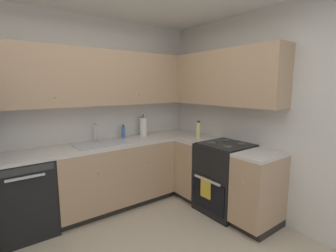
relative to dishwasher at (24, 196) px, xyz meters
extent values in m
cube|color=silver|center=(0.70, 0.33, 0.86)|extent=(3.75, 0.05, 2.60)
cube|color=silver|center=(2.55, -1.47, 0.86)|extent=(0.05, 3.63, 2.60)
cube|color=black|center=(0.00, 0.00, 0.00)|extent=(0.60, 0.60, 0.88)
cube|color=#333333|center=(0.00, -0.30, 0.39)|extent=(0.55, 0.01, 0.07)
cube|color=silver|center=(0.00, -0.32, 0.32)|extent=(0.36, 0.02, 0.02)
cube|color=tan|center=(1.12, 0.00, 0.04)|extent=(1.62, 0.60, 0.79)
cube|color=black|center=(1.12, 0.03, -0.40)|extent=(1.62, 0.54, 0.09)
sphere|color=tan|center=(0.76, -0.31, 0.19)|extent=(0.02, 0.02, 0.02)
sphere|color=tan|center=(1.47, -0.31, 0.19)|extent=(0.02, 0.02, 0.02)
cube|color=beige|center=(1.11, 0.00, 0.46)|extent=(2.83, 0.60, 0.03)
cube|color=tan|center=(2.23, -0.49, 0.04)|extent=(0.60, 0.39, 0.79)
cube|color=black|center=(2.26, -0.49, -0.40)|extent=(0.54, 0.39, 0.09)
cube|color=tan|center=(2.23, -1.53, 0.04)|extent=(0.60, 0.40, 0.79)
cube|color=black|center=(2.26, -1.53, -0.40)|extent=(0.54, 0.40, 0.09)
sphere|color=tan|center=(1.91, -1.53, 0.19)|extent=(0.02, 0.02, 0.02)
cube|color=beige|center=(2.23, -0.49, 0.46)|extent=(0.60, 0.39, 0.03)
cube|color=beige|center=(2.23, -1.53, 0.46)|extent=(0.60, 0.40, 0.03)
cube|color=black|center=(2.25, -1.01, 0.02)|extent=(0.64, 0.62, 0.92)
cube|color=black|center=(1.92, -1.01, -0.15)|extent=(0.02, 0.55, 0.39)
cube|color=silver|center=(1.90, -1.01, 0.06)|extent=(0.02, 0.43, 0.02)
cube|color=black|center=(2.25, -1.01, 0.48)|extent=(0.59, 0.60, 0.01)
cube|color=black|center=(2.55, -1.01, 0.55)|extent=(0.03, 0.60, 0.15)
cylinder|color=#4C4C4C|center=(2.11, -1.14, 0.49)|extent=(0.11, 0.11, 0.01)
cylinder|color=#4C4C4C|center=(2.11, -0.87, 0.49)|extent=(0.11, 0.11, 0.01)
cylinder|color=#4C4C4C|center=(2.39, -1.14, 0.49)|extent=(0.11, 0.11, 0.01)
cylinder|color=#4C4C4C|center=(2.39, -0.87, 0.49)|extent=(0.11, 0.11, 0.01)
cube|color=gold|center=(1.90, -0.99, -0.05)|extent=(0.02, 0.17, 0.26)
cube|color=tan|center=(0.95, 0.14, 1.34)|extent=(2.51, 0.32, 0.73)
sphere|color=tan|center=(0.40, -0.03, 1.11)|extent=(0.02, 0.02, 0.02)
sphere|color=tan|center=(1.50, -0.03, 1.11)|extent=(0.02, 0.02, 0.02)
cube|color=tan|center=(2.37, -0.69, 1.34)|extent=(0.32, 1.98, 0.73)
cube|color=#B7B7BC|center=(0.93, -0.03, 0.48)|extent=(0.67, 0.40, 0.01)
cube|color=gray|center=(0.93, -0.03, 0.43)|extent=(0.62, 0.36, 0.09)
cube|color=#99999E|center=(0.93, -0.03, 0.44)|extent=(0.02, 0.35, 0.06)
cylinder|color=silver|center=(0.93, 0.20, 0.60)|extent=(0.02, 0.02, 0.25)
cylinder|color=silver|center=(0.93, 0.13, 0.72)|extent=(0.02, 0.15, 0.02)
cylinder|color=silver|center=(0.98, 0.20, 0.51)|extent=(0.02, 0.02, 0.06)
cylinder|color=#3F72BF|center=(1.35, 0.18, 0.56)|extent=(0.05, 0.05, 0.17)
cylinder|color=#262626|center=(1.35, 0.18, 0.66)|extent=(0.02, 0.02, 0.03)
cylinder|color=white|center=(1.68, 0.16, 0.62)|extent=(0.11, 0.11, 0.28)
cylinder|color=#3F3F3F|center=(1.68, 0.16, 0.64)|extent=(0.02, 0.02, 0.34)
cylinder|color=beige|center=(2.23, -0.49, 0.59)|extent=(0.07, 0.07, 0.24)
cylinder|color=black|center=(2.23, -0.49, 0.72)|extent=(0.04, 0.04, 0.02)
camera|label=1|loc=(-0.26, -3.08, 1.23)|focal=26.33mm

